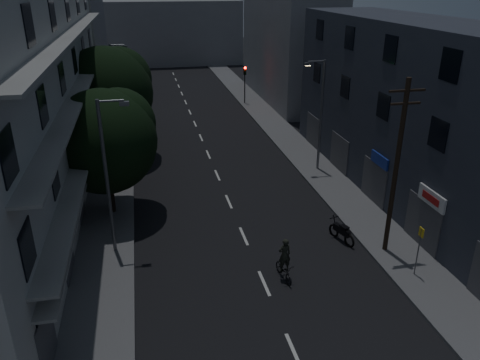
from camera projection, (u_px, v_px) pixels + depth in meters
name	position (u px, v px, depth m)	size (l,w,h in m)	color
ground	(207.00, 152.00, 38.70)	(160.00, 160.00, 0.00)	black
sidewalk_left	(114.00, 158.00, 37.24)	(3.00, 90.00, 0.15)	#565659
sidewalk_right	(294.00, 145.00, 40.10)	(3.00, 90.00, 0.15)	#565659
lane_markings	(198.00, 130.00, 44.31)	(0.15, 60.50, 0.01)	beige
building_left	(19.00, 95.00, 27.35)	(7.00, 36.00, 14.00)	#A7A6A2
building_right	(423.00, 115.00, 28.93)	(6.19, 28.00, 11.00)	#2B2F3A
building_far_left	(73.00, 28.00, 53.88)	(6.00, 20.00, 16.00)	slate
building_far_right	(288.00, 42.00, 53.68)	(6.00, 20.00, 13.00)	slate
building_far_end	(167.00, 33.00, 77.12)	(24.00, 8.00, 10.00)	slate
tree_near	(105.00, 137.00, 26.84)	(6.09, 6.09, 7.52)	black
tree_mid	(107.00, 90.00, 35.11)	(7.01, 7.01, 8.62)	black
tree_far	(114.00, 83.00, 42.97)	(5.44, 5.44, 6.73)	black
traffic_signal_far_right	(245.00, 77.00, 52.28)	(0.28, 0.37, 4.10)	black
traffic_signal_far_left	(127.00, 81.00, 50.06)	(0.28, 0.37, 4.10)	black
street_lamp_left_near	(108.00, 171.00, 22.85)	(1.51, 0.25, 8.00)	#5A5D62
street_lamp_right	(320.00, 110.00, 33.31)	(1.51, 0.25, 8.00)	slate
street_lamp_left_far	(115.00, 86.00, 40.98)	(1.51, 0.25, 8.00)	#5C5F63
utility_pole	(396.00, 166.00, 22.74)	(1.80, 0.24, 9.00)	black
bus_stop_sign	(420.00, 243.00, 21.84)	(0.06, 0.35, 2.52)	#595B60
motorcycle	(342.00, 232.00, 25.47)	(0.85, 1.99, 1.31)	black
cyclist	(284.00, 265.00, 22.17)	(0.82, 1.78, 2.18)	black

